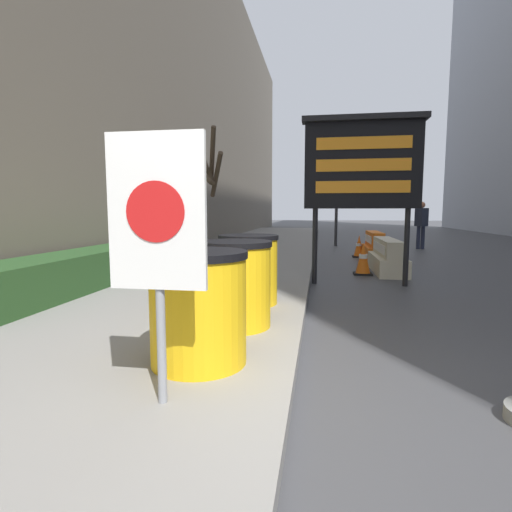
{
  "coord_description": "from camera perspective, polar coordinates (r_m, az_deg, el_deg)",
  "views": [
    {
      "loc": [
        0.18,
        -2.64,
        1.42
      ],
      "look_at": [
        -0.86,
        3.79,
        0.68
      ],
      "focal_mm": 28.0,
      "sensor_mm": 36.0,
      "label": 1
    }
  ],
  "objects": [
    {
      "name": "warning_sign",
      "position": [
        2.61,
        -13.94,
        4.1
      ],
      "size": [
        0.64,
        0.08,
        1.77
      ],
      "color": "gray",
      "rests_on": "sidewalk_left"
    },
    {
      "name": "traffic_light_near_curb",
      "position": [
        16.5,
        11.52,
        11.01
      ],
      "size": [
        0.28,
        0.44,
        3.81
      ],
      "color": "#2D2D30",
      "rests_on": "ground_plane"
    },
    {
      "name": "jersey_barrier_cream",
      "position": [
        9.77,
        18.24,
        -0.21
      ],
      "size": [
        0.63,
        2.17,
        0.77
      ],
      "color": "beige",
      "rests_on": "ground_plane"
    },
    {
      "name": "sidewalk_left",
      "position": [
        3.79,
        -31.51,
        -15.34
      ],
      "size": [
        4.36,
        56.0,
        0.14
      ],
      "color": "gray",
      "rests_on": "ground_plane"
    },
    {
      "name": "pedestrian_worker",
      "position": [
        16.2,
        22.54,
        4.62
      ],
      "size": [
        0.43,
        0.53,
        1.76
      ],
      "rotation": [
        0.0,
        0.0,
        1.94
      ],
      "color": "#23283D",
      "rests_on": "ground_plane"
    },
    {
      "name": "traffic_cone_mid",
      "position": [
        9.22,
        15.06,
        -0.41
      ],
      "size": [
        0.4,
        0.4,
        0.72
      ],
      "color": "black",
      "rests_on": "ground_plane"
    },
    {
      "name": "bare_tree",
      "position": [
        12.23,
        -8.55,
        9.09
      ],
      "size": [
        1.88,
        1.96,
        3.73
      ],
      "color": "#4C3D2D",
      "rests_on": "sidewalk_left"
    },
    {
      "name": "hedge_strip",
      "position": [
        8.13,
        -19.91,
        -0.82
      ],
      "size": [
        0.9,
        6.96,
        0.6
      ],
      "color": "#284C23",
      "rests_on": "sidewalk_left"
    },
    {
      "name": "barrel_drum_middle",
      "position": [
        4.42,
        -3.08,
        -3.96
      ],
      "size": [
        0.83,
        0.83,
        0.95
      ],
      "color": "yellow",
      "rests_on": "sidewalk_left"
    },
    {
      "name": "jersey_barrier_orange_near",
      "position": [
        12.04,
        16.53,
        1.15
      ],
      "size": [
        0.55,
        1.76,
        0.82
      ],
      "color": "orange",
      "rests_on": "ground_plane"
    },
    {
      "name": "building_left_facade",
      "position": [
        14.28,
        -12.31,
        27.51
      ],
      "size": [
        0.4,
        50.4,
        13.17
      ],
      "color": "#706656",
      "rests_on": "ground_plane"
    },
    {
      "name": "ground_plane",
      "position": [
        3.0,
        4.99,
        -21.73
      ],
      "size": [
        120.0,
        120.0,
        0.0
      ],
      "primitive_type": "plane",
      "color": "#3F3F42"
    },
    {
      "name": "traffic_cone_near",
      "position": [
        12.71,
        14.49,
        1.33
      ],
      "size": [
        0.38,
        0.38,
        0.67
      ],
      "color": "black",
      "rests_on": "ground_plane"
    },
    {
      "name": "barrel_drum_back",
      "position": [
        5.51,
        -1.1,
        -1.89
      ],
      "size": [
        0.83,
        0.83,
        0.95
      ],
      "color": "yellow",
      "rests_on": "sidewalk_left"
    },
    {
      "name": "message_board",
      "position": [
        7.88,
        14.94,
        12.51
      ],
      "size": [
        2.25,
        0.36,
        3.15
      ],
      "color": "black",
      "rests_on": "ground_plane"
    },
    {
      "name": "barrel_drum_foreground",
      "position": [
        3.39,
        -8.24,
        -7.26
      ],
      "size": [
        0.83,
        0.83,
        0.95
      ],
      "color": "yellow",
      "rests_on": "sidewalk_left"
    }
  ]
}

